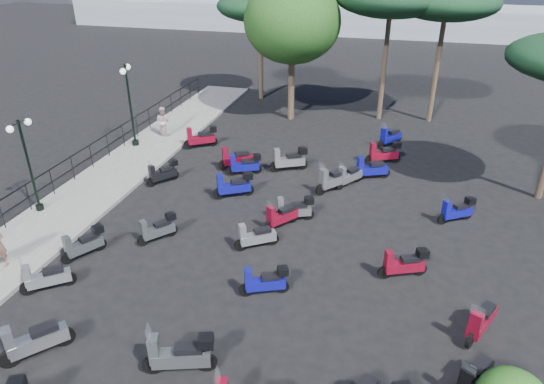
% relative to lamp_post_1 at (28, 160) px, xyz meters
% --- Properties ---
extents(ground, '(120.00, 120.00, 0.00)m').
position_rel_lamp_post_1_xyz_m(ground, '(7.49, 0.52, -2.23)').
color(ground, black).
rests_on(ground, ground).
extents(sidewalk, '(3.00, 30.00, 0.15)m').
position_rel_lamp_post_1_xyz_m(sidewalk, '(0.99, 3.52, -2.16)').
color(sidewalk, '#64615F').
rests_on(sidewalk, ground).
extents(railing, '(0.04, 26.04, 1.10)m').
position_rel_lamp_post_1_xyz_m(railing, '(-0.31, 3.32, -1.33)').
color(railing, black).
rests_on(railing, sidewalk).
extents(lamp_post_1, '(0.32, 1.07, 3.65)m').
position_rel_lamp_post_1_xyz_m(lamp_post_1, '(0.00, 0.00, 0.00)').
color(lamp_post_1, black).
rests_on(lamp_post_1, sidewalk).
extents(lamp_post_2, '(0.55, 1.17, 4.09)m').
position_rel_lamp_post_1_xyz_m(lamp_post_2, '(0.19, 6.99, 0.25)').
color(lamp_post_2, black).
rests_on(lamp_post_2, sidewalk).
extents(pedestrian_far, '(0.82, 0.68, 1.55)m').
position_rel_lamp_post_1_xyz_m(pedestrian_far, '(0.95, 8.66, -1.31)').
color(pedestrian_far, '#C3A7A8').
rests_on(pedestrian_far, sidewalk).
extents(scooter_1, '(1.31, 1.08, 1.27)m').
position_rel_lamp_post_1_xyz_m(scooter_1, '(3.36, -3.92, -1.79)').
color(scooter_1, black).
rests_on(scooter_1, ground).
extents(scooter_2, '(0.95, 1.41, 1.25)m').
position_rel_lamp_post_1_xyz_m(scooter_2, '(3.40, -2.07, -1.76)').
color(scooter_2, black).
rests_on(scooter_2, ground).
extents(scooter_3, '(1.06, 1.26, 1.20)m').
position_rel_lamp_post_1_xyz_m(scooter_3, '(5.30, -0.54, -1.78)').
color(scooter_3, black).
rests_on(scooter_3, ground).
extents(scooter_4, '(1.01, 1.33, 1.22)m').
position_rel_lamp_post_1_xyz_m(scooter_4, '(3.40, 3.66, -1.77)').
color(scooter_4, black).
rests_on(scooter_4, ground).
extents(scooter_5, '(1.52, 1.15, 1.40)m').
position_rel_lamp_post_1_xyz_m(scooter_5, '(3.41, 7.88, -1.71)').
color(scooter_5, black).
rests_on(scooter_5, ground).
extents(scooter_6, '(1.76, 0.85, 1.45)m').
position_rel_lamp_post_1_xyz_m(scooter_6, '(8.57, -5.73, -1.69)').
color(scooter_6, black).
rests_on(scooter_6, ground).
extents(scooter_7, '(1.27, 1.46, 1.45)m').
position_rel_lamp_post_1_xyz_m(scooter_7, '(4.83, -6.23, -1.73)').
color(scooter_7, black).
rests_on(scooter_7, ground).
extents(scooter_8, '(1.37, 0.99, 1.27)m').
position_rel_lamp_post_1_xyz_m(scooter_8, '(8.74, -0.10, -1.79)').
color(scooter_8, black).
rests_on(scooter_8, ground).
extents(scooter_9, '(1.54, 1.04, 1.36)m').
position_rel_lamp_post_1_xyz_m(scooter_9, '(6.80, 3.21, -1.72)').
color(scooter_9, black).
rests_on(scooter_9, ground).
extents(scooter_10, '(1.49, 0.85, 1.26)m').
position_rel_lamp_post_1_xyz_m(scooter_10, '(6.55, 5.39, -1.75)').
color(scooter_10, black).
rests_on(scooter_10, ground).
extents(scooter_11, '(1.53, 1.05, 1.39)m').
position_rel_lamp_post_1_xyz_m(scooter_11, '(5.96, 5.91, -1.75)').
color(scooter_11, black).
rests_on(scooter_11, ground).
extents(scooter_14, '(1.42, 0.81, 1.21)m').
position_rel_lamp_post_1_xyz_m(scooter_14, '(9.72, -2.38, -1.78)').
color(scooter_14, black).
rests_on(scooter_14, ground).
extents(scooter_15, '(1.04, 1.35, 1.28)m').
position_rel_lamp_post_1_xyz_m(scooter_15, '(9.24, 1.44, -1.79)').
color(scooter_15, black).
rests_on(scooter_15, ground).
extents(scooter_16, '(0.99, 1.39, 1.28)m').
position_rel_lamp_post_1_xyz_m(scooter_16, '(11.20, 5.50, -1.79)').
color(scooter_16, black).
rests_on(scooter_16, ground).
extents(scooter_17, '(1.64, 1.02, 1.42)m').
position_rel_lamp_post_1_xyz_m(scooter_17, '(8.37, 6.33, -1.70)').
color(scooter_17, black).
rests_on(scooter_17, ground).
extents(scooter_20, '(1.50, 0.84, 1.27)m').
position_rel_lamp_post_1_xyz_m(scooter_20, '(13.65, -0.43, -1.75)').
color(scooter_20, black).
rests_on(scooter_20, ground).
extents(scooter_21, '(1.50, 0.81, 1.26)m').
position_rel_lamp_post_1_xyz_m(scooter_21, '(9.59, 2.03, -1.76)').
color(scooter_21, black).
rests_on(scooter_21, ground).
extents(scooter_22, '(1.24, 1.50, 1.46)m').
position_rel_lamp_post_1_xyz_m(scooter_22, '(10.59, 4.82, -1.73)').
color(scooter_22, black).
rests_on(scooter_22, ground).
extents(scooter_23, '(1.60, 0.95, 1.37)m').
position_rel_lamp_post_1_xyz_m(scooter_23, '(12.47, 8.27, -1.72)').
color(scooter_23, black).
rests_on(scooter_23, ground).
extents(scooter_25, '(0.92, 1.38, 1.24)m').
position_rel_lamp_post_1_xyz_m(scooter_25, '(15.36, -4.45, -1.80)').
color(scooter_25, black).
rests_on(scooter_25, ground).
extents(scooter_26, '(0.93, 1.56, 1.35)m').
position_rel_lamp_post_1_xyz_m(scooter_26, '(15.69, -2.51, -1.76)').
color(scooter_26, black).
rests_on(scooter_26, ground).
extents(scooter_27, '(1.33, 0.98, 1.21)m').
position_rel_lamp_post_1_xyz_m(scooter_27, '(15.45, 3.56, -1.78)').
color(scooter_27, black).
rests_on(scooter_27, ground).
extents(scooter_28, '(1.61, 0.90, 1.37)m').
position_rel_lamp_post_1_xyz_m(scooter_28, '(12.03, 6.42, -1.76)').
color(scooter_28, black).
rests_on(scooter_28, ground).
extents(scooter_29, '(1.10, 1.46, 1.37)m').
position_rel_lamp_post_1_xyz_m(scooter_29, '(12.63, 10.62, -1.76)').
color(scooter_29, black).
rests_on(scooter_29, ground).
extents(broadleaf_tree, '(5.31, 5.31, 7.76)m').
position_rel_lamp_post_1_xyz_m(broadleaf_tree, '(6.76, 13.48, 3.26)').
color(broadleaf_tree, '#38281E').
rests_on(broadleaf_tree, ground).
extents(pine_1, '(5.51, 5.51, 7.49)m').
position_rel_lamp_post_1_xyz_m(pine_1, '(14.66, 15.26, 4.27)').
color(pine_1, '#38281E').
rests_on(pine_1, ground).
extents(pine_2, '(5.38, 5.38, 6.77)m').
position_rel_lamp_post_1_xyz_m(pine_2, '(3.89, 17.03, 3.57)').
color(pine_2, '#38281E').
rests_on(pine_2, ground).
extents(distant_hills, '(70.00, 8.00, 3.00)m').
position_rel_lamp_post_1_xyz_m(distant_hills, '(7.49, 45.52, -0.73)').
color(distant_hills, gray).
rests_on(distant_hills, ground).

